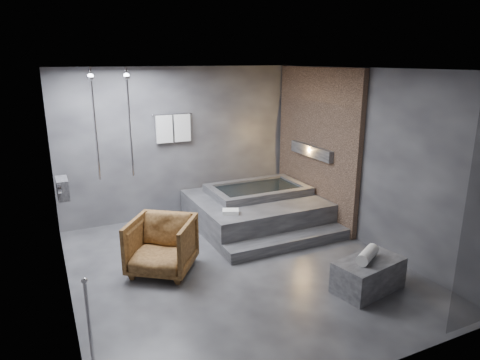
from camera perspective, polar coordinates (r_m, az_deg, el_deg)
room at (r=6.15m, az=1.92°, el=4.64°), size 5.00×5.04×2.82m
tub_deck at (r=7.87m, az=2.04°, el=-4.03°), size 2.20×2.00×0.50m
tub_step at (r=6.98m, az=6.53°, el=-8.22°), size 2.20×0.36×0.18m
concrete_bench at (r=5.96m, az=16.74°, el=-12.02°), size 1.00×0.67×0.42m
driftwood_chair at (r=6.18m, az=-10.40°, el=-8.58°), size 1.19×1.20×0.79m
rolled_towel at (r=5.82m, az=16.64°, el=-9.53°), size 0.46×0.35×0.16m
deck_towel at (r=6.96m, az=-1.27°, el=-4.25°), size 0.32×0.28×0.07m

